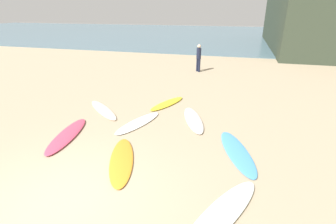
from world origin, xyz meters
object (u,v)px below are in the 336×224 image
object	(u,v)px
surfboard_6	(222,213)
beachgoer_near	(199,57)
surfboard_3	(122,160)
surfboard_4	(237,152)
surfboard_2	(67,135)
surfboard_7	(103,110)
surfboard_5	(138,123)
surfboard_1	(167,103)
surfboard_0	(193,119)

from	to	relation	value
surfboard_6	beachgoer_near	world-z (taller)	beachgoer_near
surfboard_3	surfboard_4	xyz separation A→B (m)	(2.87, 1.24, 0.00)
surfboard_2	surfboard_7	distance (m)	2.20
surfboard_5	surfboard_1	bearing A→B (deg)	-84.03
surfboard_7	surfboard_3	bearing A→B (deg)	77.51
surfboard_3	surfboard_5	size ratio (longest dim) A/B	1.05
surfboard_3	surfboard_4	world-z (taller)	same
surfboard_0	surfboard_1	xyz separation A→B (m)	(-1.34, 1.31, -0.00)
surfboard_2	beachgoer_near	distance (m)	10.11
surfboard_0	surfboard_7	distance (m)	3.54
surfboard_1	surfboard_7	bearing A→B (deg)	53.26
surfboard_0	surfboard_7	xyz separation A→B (m)	(-3.54, -0.03, -0.00)
surfboard_1	surfboard_4	size ratio (longest dim) A/B	0.85
surfboard_1	surfboard_3	xyz separation A→B (m)	(0.02, -4.35, -0.01)
surfboard_1	surfboard_3	world-z (taller)	surfboard_1
surfboard_4	surfboard_5	size ratio (longest dim) A/B	1.10
beachgoer_near	surfboard_0	bearing A→B (deg)	144.55
surfboard_1	surfboard_7	xyz separation A→B (m)	(-2.20, -1.34, -0.00)
surfboard_0	beachgoer_near	world-z (taller)	beachgoer_near
surfboard_5	beachgoer_near	distance (m)	8.39
surfboard_1	beachgoer_near	world-z (taller)	beachgoer_near
surfboard_2	surfboard_5	size ratio (longest dim) A/B	1.11
surfboard_0	beachgoer_near	distance (m)	7.68
surfboard_0	beachgoer_near	bearing A→B (deg)	77.64
surfboard_5	surfboard_2	bearing A→B (deg)	57.51
surfboard_4	surfboard_1	bearing A→B (deg)	113.22
surfboard_0	surfboard_7	bearing A→B (deg)	159.84
surfboard_1	surfboard_5	distance (m)	2.12
surfboard_4	beachgoer_near	size ratio (longest dim) A/B	1.45
surfboard_2	surfboard_4	bearing A→B (deg)	-6.20
surfboard_2	surfboard_6	distance (m)	5.26
surfboard_2	beachgoer_near	size ratio (longest dim) A/B	1.46
surfboard_4	surfboard_7	world-z (taller)	surfboard_7
surfboard_1	surfboard_5	xyz separation A→B (m)	(-0.44, -2.08, -0.01)
surfboard_1	surfboard_3	size ratio (longest dim) A/B	0.89
surfboard_6	surfboard_1	bearing A→B (deg)	142.58
surfboard_1	surfboard_3	distance (m)	4.35
surfboard_6	surfboard_4	bearing A→B (deg)	111.52
surfboard_7	surfboard_6	bearing A→B (deg)	90.68
surfboard_6	beachgoer_near	bearing A→B (deg)	128.37
surfboard_1	surfboard_4	distance (m)	4.24
surfboard_3	beachgoer_near	size ratio (longest dim) A/B	1.38
surfboard_6	beachgoer_near	size ratio (longest dim) A/B	1.51
surfboard_0	surfboard_5	xyz separation A→B (m)	(-1.78, -0.77, -0.01)
surfboard_0	beachgoer_near	size ratio (longest dim) A/B	1.37
surfboard_2	surfboard_6	bearing A→B (deg)	-32.80
surfboard_0	surfboard_4	bearing A→B (deg)	-70.00
surfboard_1	surfboard_6	world-z (taller)	surfboard_1
surfboard_2	surfboard_0	bearing A→B (deg)	21.12
surfboard_3	surfboard_7	world-z (taller)	surfboard_7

